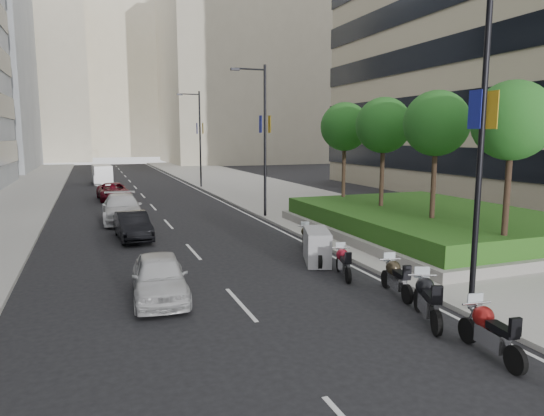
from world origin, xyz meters
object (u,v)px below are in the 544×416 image
lamp_post_0 (477,130)px  motorcycle_5 (317,247)px  car_c (122,208)px  car_b (133,226)px  motorcycle_6 (307,238)px  delivery_van (102,175)px  motorcycle_1 (489,332)px  car_a (160,277)px  lamp_post_2 (198,134)px  car_d (113,192)px  lamp_post_1 (263,133)px  motorcycle_4 (343,263)px  motorcycle_3 (396,278)px  motorcycle_2 (427,300)px

lamp_post_0 → motorcycle_5: (-1.50, 6.42, -4.41)m
motorcycle_5 → car_c: bearing=47.0°
car_b → car_c: size_ratio=0.74×
car_b → car_c: 5.26m
motorcycle_6 → delivery_van: (-7.53, 34.13, 0.37)m
lamp_post_0 → motorcycle_1: size_ratio=4.07×
motorcycle_5 → motorcycle_1: bearing=-160.2°
car_c → lamp_post_0: bearing=-66.0°
car_a → motorcycle_1: bearing=-41.8°
lamp_post_0 → lamp_post_2: bearing=90.0°
motorcycle_6 → delivery_van: delivery_van is taller
car_d → car_c: bearing=-93.6°
motorcycle_1 → car_d: size_ratio=0.46×
car_c → lamp_post_1: bearing=-11.7°
lamp_post_0 → motorcycle_4: bearing=108.4°
lamp_post_0 → delivery_van: bearing=101.3°
delivery_van → motorcycle_3: bearing=-82.0°
lamp_post_0 → motorcycle_1: bearing=-122.3°
lamp_post_0 → lamp_post_1: size_ratio=1.00×
lamp_post_2 → motorcycle_6: size_ratio=4.60×
motorcycle_1 → car_c: (-6.58, 21.04, 0.19)m
lamp_post_2 → car_b: (-7.84, -21.47, -4.41)m
car_b → motorcycle_4: bearing=-59.1°
motorcycle_3 → motorcycle_4: 2.37m
car_a → delivery_van: 38.32m
car_a → delivery_van: delivery_van is taller
motorcycle_5 → car_a: car_a is taller
motorcycle_1 → car_d: 31.83m
car_a → motorcycle_3: bearing=-14.0°
motorcycle_2 → car_b: 15.05m
motorcycle_5 → car_d: 23.40m
lamp_post_1 → delivery_van: size_ratio=1.93×
motorcycle_1 → delivery_van: bearing=16.1°
lamp_post_0 → car_b: bearing=120.1°
motorcycle_5 → delivery_van: bearing=30.2°
motorcycle_1 → lamp_post_2: bearing=5.0°
lamp_post_2 → motorcycle_5: bearing=-93.0°
motorcycle_1 → motorcycle_2: 2.19m
lamp_post_2 → motorcycle_1: size_ratio=4.07×
motorcycle_1 → motorcycle_6: bearing=4.7°
car_c → delivery_van: bearing=92.0°
motorcycle_4 → delivery_van: 38.94m
lamp_post_2 → car_a: size_ratio=2.26×
lamp_post_1 → lamp_post_2: bearing=90.0°
lamp_post_2 → car_c: lamp_post_2 is taller
lamp_post_1 → motorcycle_4: (-1.46, -12.62, -4.55)m
car_a → motorcycle_2: bearing=-30.5°
motorcycle_4 → delivery_van: (-7.03, 38.30, 0.38)m
lamp_post_2 → car_b: size_ratio=2.27×
lamp_post_0 → car_b: (-7.84, 13.53, -4.41)m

